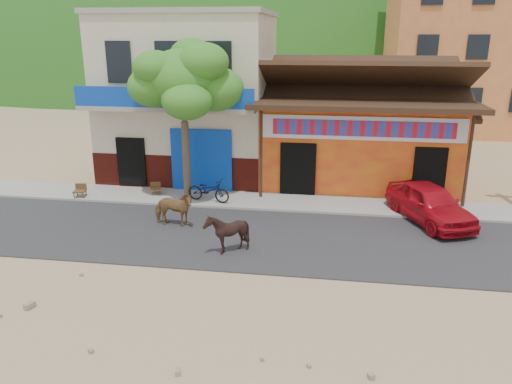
{
  "coord_description": "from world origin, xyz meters",
  "views": [
    {
      "loc": [
        0.83,
        -12.1,
        6.28
      ],
      "look_at": [
        -1.47,
        3.0,
        1.4
      ],
      "focal_mm": 35.0,
      "sensor_mm": 36.0,
      "label": 1
    }
  ],
  "objects_px": {
    "scooter": "(209,190)",
    "red_car": "(430,203)",
    "tree": "(185,122)",
    "cafe_chair_right": "(155,184)",
    "cafe_chair_left": "(79,185)",
    "cow_tan": "(173,209)",
    "cow_dark": "(227,233)"
  },
  "relations": [
    {
      "from": "scooter",
      "to": "red_car",
      "type": "bearing_deg",
      "value": -83.28
    },
    {
      "from": "tree",
      "to": "cafe_chair_right",
      "type": "bearing_deg",
      "value": 168.88
    },
    {
      "from": "cafe_chair_right",
      "to": "cafe_chair_left",
      "type": "bearing_deg",
      "value": 174.67
    },
    {
      "from": "scooter",
      "to": "cafe_chair_left",
      "type": "xyz_separation_m",
      "value": [
        -5.15,
        -0.23,
        0.02
      ]
    },
    {
      "from": "scooter",
      "to": "cafe_chair_left",
      "type": "bearing_deg",
      "value": 104.41
    },
    {
      "from": "cafe_chair_right",
      "to": "red_car",
      "type": "bearing_deg",
      "value": -27.67
    },
    {
      "from": "cow_tan",
      "to": "scooter",
      "type": "xyz_separation_m",
      "value": [
        0.61,
        2.46,
        -0.08
      ]
    },
    {
      "from": "scooter",
      "to": "cow_dark",
      "type": "bearing_deg",
      "value": -147.49
    },
    {
      "from": "tree",
      "to": "cow_tan",
      "type": "relative_size",
      "value": 4.19
    },
    {
      "from": "red_car",
      "to": "cafe_chair_right",
      "type": "xyz_separation_m",
      "value": [
        -10.3,
        1.28,
        -0.15
      ]
    },
    {
      "from": "scooter",
      "to": "cafe_chair_left",
      "type": "height_order",
      "value": "cafe_chair_left"
    },
    {
      "from": "cow_tan",
      "to": "cafe_chair_left",
      "type": "height_order",
      "value": "cow_tan"
    },
    {
      "from": "cow_dark",
      "to": "scooter",
      "type": "relative_size",
      "value": 0.73
    },
    {
      "from": "scooter",
      "to": "cafe_chair_right",
      "type": "relative_size",
      "value": 1.97
    },
    {
      "from": "tree",
      "to": "scooter",
      "type": "height_order",
      "value": "tree"
    },
    {
      "from": "cow_tan",
      "to": "cow_dark",
      "type": "height_order",
      "value": "cow_dark"
    },
    {
      "from": "cow_dark",
      "to": "cafe_chair_right",
      "type": "xyz_separation_m",
      "value": [
        -3.92,
        4.83,
        -0.11
      ]
    },
    {
      "from": "cow_dark",
      "to": "scooter",
      "type": "xyz_separation_m",
      "value": [
        -1.61,
        4.28,
        -0.1
      ]
    },
    {
      "from": "tree",
      "to": "red_car",
      "type": "relative_size",
      "value": 1.54
    },
    {
      "from": "cow_dark",
      "to": "red_car",
      "type": "xyz_separation_m",
      "value": [
        6.38,
        3.56,
        0.04
      ]
    },
    {
      "from": "red_car",
      "to": "scooter",
      "type": "relative_size",
      "value": 2.28
    },
    {
      "from": "red_car",
      "to": "cow_dark",
      "type": "bearing_deg",
      "value": -174.23
    },
    {
      "from": "cafe_chair_left",
      "to": "cafe_chair_right",
      "type": "bearing_deg",
      "value": 6.71
    },
    {
      "from": "cow_dark",
      "to": "red_car",
      "type": "distance_m",
      "value": 7.3
    },
    {
      "from": "cow_dark",
      "to": "red_car",
      "type": "relative_size",
      "value": 0.32
    },
    {
      "from": "cafe_chair_left",
      "to": "cafe_chair_right",
      "type": "relative_size",
      "value": 1.08
    },
    {
      "from": "red_car",
      "to": "cafe_chair_right",
      "type": "distance_m",
      "value": 10.38
    },
    {
      "from": "scooter",
      "to": "cow_tan",
      "type": "bearing_deg",
      "value": 178.05
    },
    {
      "from": "red_car",
      "to": "cafe_chair_left",
      "type": "relative_size",
      "value": 4.16
    },
    {
      "from": "cafe_chair_left",
      "to": "cow_dark",
      "type": "bearing_deg",
      "value": -39.55
    },
    {
      "from": "cow_tan",
      "to": "red_car",
      "type": "distance_m",
      "value": 8.77
    },
    {
      "from": "tree",
      "to": "cafe_chair_left",
      "type": "bearing_deg",
      "value": -173.27
    }
  ]
}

